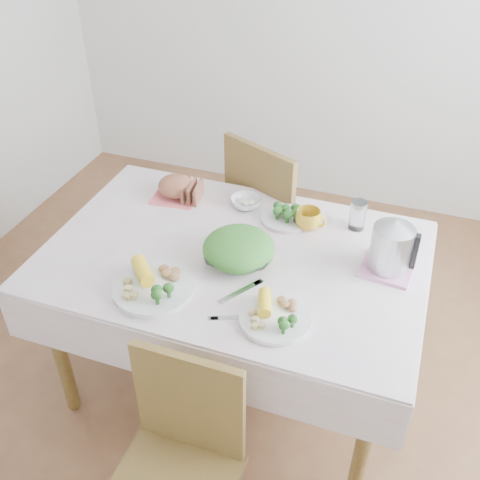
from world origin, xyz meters
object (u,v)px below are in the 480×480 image
(dining_table, at_px, (234,322))
(yellow_mug, at_px, (308,219))
(salad_bowl, at_px, (239,255))
(electric_kettle, at_px, (392,244))
(dinner_plate_right, at_px, (275,318))
(chair_far, at_px, (283,223))
(dinner_plate_left, at_px, (154,289))

(dining_table, bearing_deg, yellow_mug, 49.25)
(salad_bowl, distance_m, electric_kettle, 0.58)
(salad_bowl, distance_m, dinner_plate_right, 0.35)
(yellow_mug, bearing_deg, electric_kettle, -25.04)
(dinner_plate_right, bearing_deg, chair_far, 103.76)
(salad_bowl, relative_size, yellow_mug, 2.38)
(dining_table, height_order, electric_kettle, electric_kettle)
(dinner_plate_right, distance_m, yellow_mug, 0.58)
(chair_far, distance_m, yellow_mug, 0.58)
(chair_far, distance_m, dinner_plate_left, 1.06)
(dinner_plate_right, xyz_separation_m, electric_kettle, (0.33, 0.41, 0.11))
(dinner_plate_right, relative_size, electric_kettle, 1.17)
(chair_far, relative_size, salad_bowl, 3.72)
(dinner_plate_right, height_order, electric_kettle, electric_kettle)
(dinner_plate_left, relative_size, electric_kettle, 1.39)
(dining_table, height_order, dinner_plate_left, dinner_plate_left)
(chair_far, distance_m, salad_bowl, 0.80)
(salad_bowl, xyz_separation_m, electric_kettle, (0.55, 0.15, 0.09))
(dinner_plate_right, bearing_deg, dinner_plate_left, -179.63)
(salad_bowl, bearing_deg, yellow_mug, 57.68)
(dining_table, relative_size, chair_far, 1.43)
(dining_table, xyz_separation_m, chair_far, (0.02, 0.69, 0.09))
(dining_table, bearing_deg, dinner_plate_left, -122.90)
(dining_table, relative_size, dinner_plate_left, 4.61)
(dinner_plate_left, relative_size, yellow_mug, 2.75)
(yellow_mug, height_order, electric_kettle, electric_kettle)
(dining_table, bearing_deg, chair_far, 88.18)
(salad_bowl, height_order, dinner_plate_right, salad_bowl)
(chair_far, distance_m, dinner_plate_right, 1.07)
(chair_far, bearing_deg, dinner_plate_right, 127.98)
(dining_table, distance_m, dinner_plate_left, 0.54)
(chair_far, bearing_deg, electric_kettle, 158.63)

